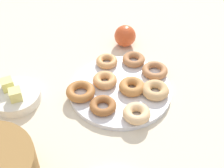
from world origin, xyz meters
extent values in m
plane|color=beige|center=(0.00, 0.00, 0.00)|extent=(2.40, 2.40, 0.00)
cylinder|color=silver|center=(0.00, 0.00, 0.01)|extent=(0.33, 0.33, 0.02)
torus|color=#995B2D|center=(-0.06, 0.09, 0.03)|extent=(0.11, 0.11, 0.02)
torus|color=#BC7A3D|center=(-0.02, -0.03, 0.03)|extent=(0.10, 0.10, 0.03)
torus|color=#B27547|center=(0.01, -0.14, 0.03)|extent=(0.10, 0.10, 0.02)
torus|color=#AD6B33|center=(0.03, 0.13, 0.03)|extent=(0.11, 0.11, 0.03)
torus|color=tan|center=(0.04, 0.04, 0.03)|extent=(0.11, 0.11, 0.03)
torus|color=tan|center=(0.13, -0.01, 0.03)|extent=(0.08, 0.08, 0.02)
torus|color=#EABC84|center=(-0.13, 0.01, 0.03)|extent=(0.11, 0.11, 0.03)
torus|color=tan|center=(-0.07, -0.09, 0.03)|extent=(0.12, 0.12, 0.03)
torus|color=#B27547|center=(0.10, -0.10, 0.03)|extent=(0.10, 0.10, 0.02)
cylinder|color=silver|center=(0.11, 0.32, 0.02)|extent=(0.16, 0.16, 0.03)
cube|color=#DBD67A|center=(0.08, 0.32, 0.05)|extent=(0.04, 0.04, 0.04)
cube|color=#DBD67A|center=(0.14, 0.33, 0.05)|extent=(0.04, 0.04, 0.04)
sphere|color=#CC4C23|center=(0.22, -0.14, 0.04)|extent=(0.08, 0.08, 0.08)
camera|label=1|loc=(-0.66, 0.36, 0.74)|focal=51.40mm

